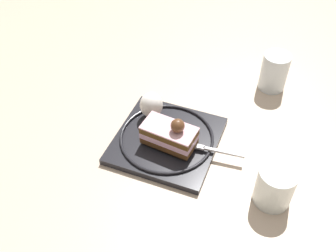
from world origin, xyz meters
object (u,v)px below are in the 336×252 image
Objects in this scene: cake_slice at (171,133)px; drink_glass_far at (274,73)px; fork at (210,149)px; drink_glass_near at (275,187)px; whipped_cream_dollop at (151,105)px; dessert_plate at (168,140)px.

drink_glass_far is at bearing 156.49° from cake_slice.
cake_slice reaches higher than fork.
whipped_cream_dollop is at bearing -104.73° from drink_glass_near.
cake_slice is 0.08m from fork.
drink_glass_far is at bearing 170.53° from fork.
cake_slice reaches higher than whipped_cream_dollop.
dessert_plate is 1.77× the size of fork.
whipped_cream_dollop is 0.46× the size of fork.
fork is 0.27m from drink_glass_far.
drink_glass_far is (-0.23, 0.19, -0.01)m from whipped_cream_dollop.
cake_slice is at bearing 46.88° from dessert_plate.
drink_glass_near is at bearing 81.21° from dessert_plate.
whipped_cream_dollop is at bearing -125.58° from cake_slice.
drink_glass_far reaches higher than drink_glass_near.
drink_glass_near reaches higher than fork.
cake_slice reaches higher than drink_glass_near.
drink_glass_far is (-0.27, 0.04, 0.02)m from fork.
drink_glass_near is (0.04, 0.23, 0.03)m from dessert_plate.
drink_glass_far is at bearing 153.81° from dessert_plate.
whipped_cream_dollop is 0.16m from fork.
cake_slice is at bearing -23.51° from drink_glass_far.
cake_slice reaches higher than dessert_plate.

